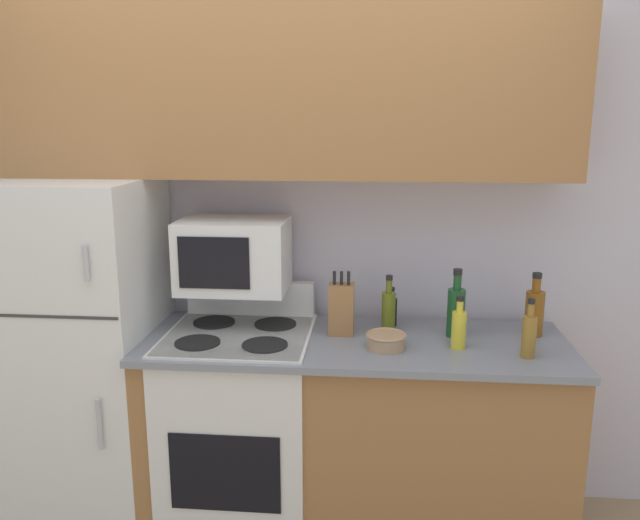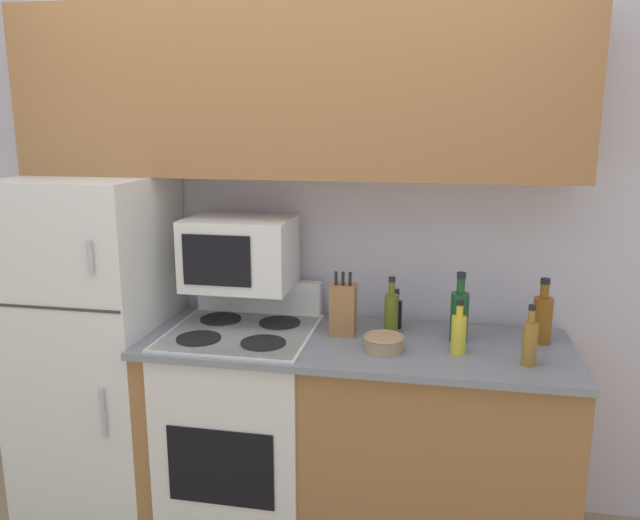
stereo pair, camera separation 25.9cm
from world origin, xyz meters
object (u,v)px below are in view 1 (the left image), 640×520
microwave (234,255)px  bottle_vinegar (529,334)px  bowl (386,340)px  bottle_whiskey (534,311)px  stove (241,428)px  refrigerator (86,355)px  bottle_cooking_spray (459,328)px  bottle_soy_sauce (391,310)px  knife_block (341,309)px  bottle_olive_oil (388,310)px  bottle_wine_green (456,310)px

microwave → bottle_vinegar: microwave is taller
microwave → bottle_vinegar: 1.29m
bowl → bottle_whiskey: bearing=19.2°
stove → refrigerator: bearing=177.8°
bottle_cooking_spray → bottle_soy_sauce: (-0.27, 0.27, -0.02)m
bottle_vinegar → bottle_soy_sauce: (-0.53, 0.35, -0.02)m
microwave → bottle_soy_sauce: size_ratio=2.63×
stove → microwave: size_ratio=2.31×
bottle_soy_sauce → microwave: bearing=-173.8°
bowl → bottle_whiskey: 0.68m
knife_block → bottle_soy_sauce: knife_block is taller
refrigerator → bottle_vinegar: size_ratio=6.66×
microwave → bottle_olive_oil: 0.73m
bottle_soy_sauce → bottle_whiskey: bearing=-7.4°
microwave → bottle_soy_sauce: 0.76m
refrigerator → microwave: refrigerator is taller
bottle_soy_sauce → refrigerator: bearing=-172.7°
stove → bottle_wine_green: bottle_wine_green is taller
knife_block → bottle_olive_oil: 0.21m
microwave → bottle_olive_oil: (0.69, -0.02, -0.23)m
microwave → bottle_olive_oil: size_ratio=1.82×
bottle_whiskey → stove: bearing=-174.4°
bowl → bottle_vinegar: size_ratio=0.69×
bottle_whiskey → bottle_vinegar: bottle_whiskey is taller
microwave → bowl: size_ratio=2.86×
refrigerator → bottle_cooking_spray: 1.67m
bottle_vinegar → bottle_cooking_spray: 0.27m
bottle_soy_sauce → bowl: bearing=-95.0°
microwave → bottle_whiskey: size_ratio=1.69×
bottle_whiskey → bottle_cooking_spray: (-0.35, -0.19, -0.02)m
bottle_soy_sauce → bottle_wine_green: size_ratio=0.60×
microwave → bottle_vinegar: bearing=-12.4°
knife_block → bottle_olive_oil: knife_block is taller
microwave → bottle_cooking_spray: microwave is taller
bottle_cooking_spray → bottle_wine_green: 0.15m
refrigerator → bowl: refrigerator is taller
bottle_olive_oil → bottle_wine_green: bearing=-5.0°
bottle_olive_oil → microwave: bearing=178.2°
knife_block → bottle_whiskey: 0.84m
bottle_whiskey → bottle_cooking_spray: bottle_whiskey is taller
refrigerator → bottle_whiskey: size_ratio=5.70×
bottle_olive_oil → bottle_cooking_spray: (0.28, -0.17, -0.02)m
microwave → bottle_wine_green: bearing=-2.7°
bowl → microwave: bearing=161.6°
microwave → bottle_whiskey: bearing=-0.1°
knife_block → bottle_wine_green: bearing=1.5°
bottle_wine_green → microwave: bearing=177.3°
microwave → knife_block: bearing=-7.0°
bottle_soy_sauce → knife_block: bearing=-148.2°
microwave → bottle_cooking_spray: size_ratio=2.16×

